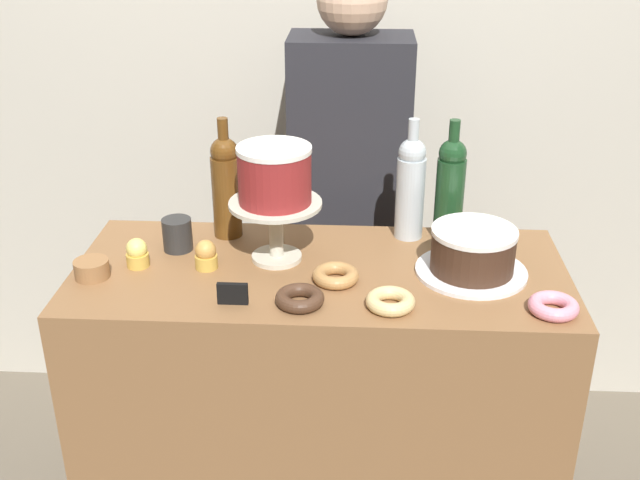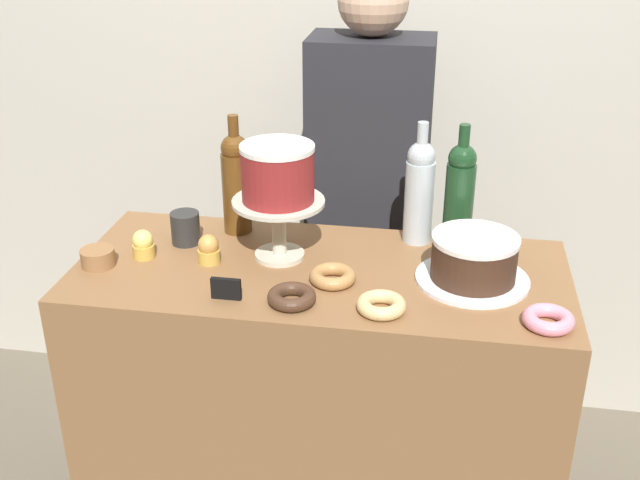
% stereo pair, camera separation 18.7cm
% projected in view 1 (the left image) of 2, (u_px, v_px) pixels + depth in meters
% --- Properties ---
extents(back_wall, '(6.00, 0.05, 2.60)m').
position_uv_depth(back_wall, '(334.00, 49.00, 2.50)').
color(back_wall, '#BCB7A8').
rests_on(back_wall, ground_plane).
extents(display_counter, '(1.22, 0.53, 0.93)m').
position_uv_depth(display_counter, '(320.00, 420.00, 2.11)').
color(display_counter, brown).
rests_on(display_counter, ground_plane).
extents(cake_stand_pedestal, '(0.23, 0.23, 0.16)m').
position_uv_depth(cake_stand_pedestal, '(276.00, 220.00, 1.91)').
color(cake_stand_pedestal, beige).
rests_on(cake_stand_pedestal, display_counter).
extents(white_layer_cake, '(0.18, 0.18, 0.14)m').
position_uv_depth(white_layer_cake, '(275.00, 175.00, 1.86)').
color(white_layer_cake, maroon).
rests_on(white_layer_cake, cake_stand_pedestal).
extents(silver_serving_platter, '(0.27, 0.27, 0.01)m').
position_uv_depth(silver_serving_platter, '(471.00, 271.00, 1.88)').
color(silver_serving_platter, white).
rests_on(silver_serving_platter, display_counter).
extents(chocolate_round_cake, '(0.21, 0.21, 0.11)m').
position_uv_depth(chocolate_round_cake, '(473.00, 250.00, 1.86)').
color(chocolate_round_cake, '#3D2619').
rests_on(chocolate_round_cake, silver_serving_platter).
extents(wine_bottle_clear, '(0.08, 0.08, 0.33)m').
position_uv_depth(wine_bottle_clear, '(411.00, 186.00, 2.02)').
color(wine_bottle_clear, '#B2BCC1').
rests_on(wine_bottle_clear, display_counter).
extents(wine_bottle_green, '(0.08, 0.08, 0.33)m').
position_uv_depth(wine_bottle_green, '(450.00, 187.00, 2.01)').
color(wine_bottle_green, '#193D1E').
rests_on(wine_bottle_green, display_counter).
extents(wine_bottle_amber, '(0.08, 0.08, 0.33)m').
position_uv_depth(wine_bottle_amber, '(226.00, 185.00, 2.02)').
color(wine_bottle_amber, '#5B3814').
rests_on(wine_bottle_amber, display_counter).
extents(cupcake_lemon, '(0.06, 0.06, 0.07)m').
position_uv_depth(cupcake_lemon, '(137.00, 253.00, 1.91)').
color(cupcake_lemon, gold).
rests_on(cupcake_lemon, display_counter).
extents(cupcake_caramel, '(0.06, 0.06, 0.07)m').
position_uv_depth(cupcake_caramel, '(206.00, 255.00, 1.90)').
color(cupcake_caramel, gold).
rests_on(cupcake_caramel, display_counter).
extents(donut_maple, '(0.11, 0.11, 0.03)m').
position_uv_depth(donut_maple, '(336.00, 276.00, 1.84)').
color(donut_maple, '#B27F47').
rests_on(donut_maple, display_counter).
extents(donut_pink, '(0.11, 0.11, 0.03)m').
position_uv_depth(donut_pink, '(553.00, 306.00, 1.71)').
color(donut_pink, pink).
rests_on(donut_pink, display_counter).
extents(donut_glazed, '(0.11, 0.11, 0.03)m').
position_uv_depth(donut_glazed, '(390.00, 301.00, 1.73)').
color(donut_glazed, '#E0C17F').
rests_on(donut_glazed, display_counter).
extents(donut_chocolate, '(0.11, 0.11, 0.03)m').
position_uv_depth(donut_chocolate, '(300.00, 298.00, 1.74)').
color(donut_chocolate, '#472D1E').
rests_on(donut_chocolate, display_counter).
extents(cookie_stack, '(0.08, 0.08, 0.04)m').
position_uv_depth(cookie_stack, '(92.00, 269.00, 1.86)').
color(cookie_stack, olive).
rests_on(cookie_stack, display_counter).
extents(price_sign_chalkboard, '(0.07, 0.01, 0.05)m').
position_uv_depth(price_sign_chalkboard, '(233.00, 294.00, 1.74)').
color(price_sign_chalkboard, black).
rests_on(price_sign_chalkboard, display_counter).
extents(coffee_cup_ceramic, '(0.08, 0.08, 0.08)m').
position_uv_depth(coffee_cup_ceramic, '(177.00, 234.00, 1.99)').
color(coffee_cup_ceramic, '#282828').
rests_on(coffee_cup_ceramic, display_counter).
extents(barista_figure, '(0.36, 0.22, 1.60)m').
position_uv_depth(barista_figure, '(348.00, 217.00, 2.42)').
color(barista_figure, black).
rests_on(barista_figure, ground_plane).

